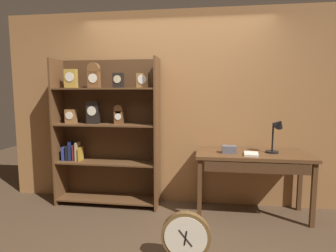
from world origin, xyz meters
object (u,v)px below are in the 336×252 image
(bookshelf, at_px, (106,131))
(desk_lamp, at_px, (277,131))
(toolbox_small, at_px, (229,149))
(round_clock_large, at_px, (186,238))
(workbench, at_px, (253,162))
(open_repair_manual, at_px, (251,154))

(bookshelf, xyz_separation_m, desk_lamp, (2.19, -0.09, 0.05))
(toolbox_small, relative_size, round_clock_large, 0.35)
(bookshelf, bearing_deg, round_clock_large, -46.22)
(desk_lamp, height_order, toolbox_small, desk_lamp)
(desk_lamp, relative_size, round_clock_large, 0.93)
(desk_lamp, bearing_deg, round_clock_large, -131.47)
(bookshelf, relative_size, round_clock_large, 4.08)
(workbench, xyz_separation_m, round_clock_large, (-0.73, -1.08, -0.44))
(workbench, height_order, round_clock_large, workbench)
(bookshelf, relative_size, open_repair_manual, 8.89)
(round_clock_large, bearing_deg, desk_lamp, 48.53)
(workbench, bearing_deg, open_repair_manual, -115.91)
(toolbox_small, bearing_deg, workbench, -0.39)
(bookshelf, distance_m, open_repair_manual, 1.90)
(toolbox_small, distance_m, open_repair_manual, 0.27)
(workbench, bearing_deg, toolbox_small, 179.61)
(desk_lamp, bearing_deg, open_repair_manual, -156.83)
(workbench, relative_size, round_clock_large, 2.85)
(desk_lamp, bearing_deg, bookshelf, 177.55)
(bookshelf, relative_size, workbench, 1.43)
(workbench, relative_size, open_repair_manual, 6.21)
(workbench, distance_m, desk_lamp, 0.46)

